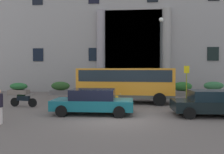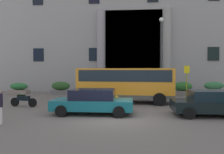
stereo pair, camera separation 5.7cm
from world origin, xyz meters
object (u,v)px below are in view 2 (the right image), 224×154
object	(u,v)px
hedge_planter_east	(183,89)
motorcycle_far_end	(110,100)
hedge_planter_west	(61,88)
hedge_planter_entrance_left	(116,88)
scooter_by_planter	(23,100)
lamppost_plaza_centre	(161,51)
motorcycle_near_kerb	(200,102)
hedge_planter_far_west	(19,89)
hedge_planter_entrance_right	(214,89)
parked_compact_extra	(211,103)
bus_stop_sign	(187,79)
parked_estate_mid	(93,101)
orange_minibus	(126,82)

from	to	relation	value
hedge_planter_east	motorcycle_far_end	distance (m)	9.28
hedge_planter_west	hedge_planter_entrance_left	bearing A→B (deg)	4.81
hedge_planter_west	scooter_by_planter	xyz separation A→B (m)	(-0.28, -7.28, -0.18)
hedge_planter_west	lamppost_plaza_centre	distance (m)	10.49
motorcycle_near_kerb	lamppost_plaza_centre	size ratio (longest dim) A/B	0.28
hedge_planter_far_west	hedge_planter_east	bearing A→B (deg)	0.11
hedge_planter_west	motorcycle_near_kerb	distance (m)	13.44
hedge_planter_entrance_right	parked_compact_extra	bearing A→B (deg)	-110.77
hedge_planter_west	motorcycle_far_end	size ratio (longest dim) A/B	0.96
hedge_planter_far_west	motorcycle_near_kerb	world-z (taller)	hedge_planter_far_west
bus_stop_sign	hedge_planter_entrance_left	bearing A→B (deg)	150.29
parked_compact_extra	motorcycle_near_kerb	world-z (taller)	parked_compact_extra
lamppost_plaza_centre	hedge_planter_east	bearing A→B (deg)	29.45
hedge_planter_east	hedge_planter_west	size ratio (longest dim) A/B	0.96
hedge_planter_east	parked_estate_mid	bearing A→B (deg)	-127.60
hedge_planter_east	motorcycle_near_kerb	size ratio (longest dim) A/B	0.95
hedge_planter_entrance_right	orange_minibus	bearing A→B (deg)	-148.72
orange_minibus	lamppost_plaza_centre	xyz separation A→B (m)	(3.15, 3.46, 2.66)
hedge_planter_entrance_left	hedge_planter_west	distance (m)	5.59
parked_compact_extra	scooter_by_planter	distance (m)	11.84
bus_stop_sign	hedge_planter_far_west	distance (m)	16.26
hedge_planter_east	motorcycle_near_kerb	bearing A→B (deg)	-94.25
bus_stop_sign	hedge_planter_entrance_left	distance (m)	7.05
orange_minibus	hedge_planter_west	xyz separation A→B (m)	(-6.62, 4.76, -0.94)
parked_estate_mid	scooter_by_planter	world-z (taller)	parked_estate_mid
parked_estate_mid	parked_compact_extra	size ratio (longest dim) A/B	1.09
orange_minibus	hedge_planter_far_west	xyz separation A→B (m)	(-10.95, 4.68, -1.00)
hedge_planter_east	scooter_by_planter	world-z (taller)	hedge_planter_east
orange_minibus	parked_compact_extra	bearing A→B (deg)	-38.97
hedge_planter_far_west	bus_stop_sign	bearing A→B (deg)	-10.31
hedge_planter_entrance_left	motorcycle_near_kerb	bearing A→B (deg)	-51.82
lamppost_plaza_centre	motorcycle_far_end	bearing A→B (deg)	-126.71
hedge_planter_entrance_right	hedge_planter_west	xyz separation A→B (m)	(-15.04, -0.36, -0.02)
orange_minibus	scooter_by_planter	xyz separation A→B (m)	(-6.90, -2.51, -1.12)
parked_estate_mid	hedge_planter_east	bearing A→B (deg)	52.58
hedge_planter_entrance_right	hedge_planter_far_west	world-z (taller)	hedge_planter_entrance_right
hedge_planter_entrance_right	motorcycle_far_end	distance (m)	11.84
orange_minibus	hedge_planter_west	size ratio (longest dim) A/B	3.69
scooter_by_planter	motorcycle_near_kerb	bearing A→B (deg)	10.28
orange_minibus	hedge_planter_entrance_right	size ratio (longest dim) A/B	3.71
bus_stop_sign	motorcycle_near_kerb	xyz separation A→B (m)	(-0.17, -4.03, -1.29)
motorcycle_near_kerb	hedge_planter_far_west	bearing A→B (deg)	155.06
orange_minibus	parked_estate_mid	distance (m)	4.94
motorcycle_near_kerb	lamppost_plaza_centre	distance (m)	7.06
hedge_planter_far_west	parked_compact_extra	distance (m)	18.22
hedge_planter_entrance_right	parked_compact_extra	xyz separation A→B (m)	(-3.67, -9.68, 0.05)
orange_minibus	hedge_planter_entrance_left	distance (m)	5.41
bus_stop_sign	hedge_planter_far_west	bearing A→B (deg)	169.69
lamppost_plaza_centre	orange_minibus	bearing A→B (deg)	-132.30
bus_stop_sign	hedge_planter_west	xyz separation A→B (m)	(-11.63, 2.99, -1.11)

